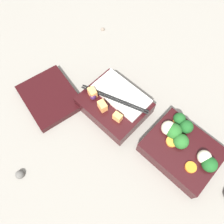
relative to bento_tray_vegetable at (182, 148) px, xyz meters
The scene contains 6 objects.
ground_plane 0.10m from the bento_tray_vegetable, ahead, with size 3.00×3.00×0.00m, color gray.
bento_tray_vegetable is the anchor object (origin of this frame).
bento_tray_rice 0.22m from the bento_tray_vegetable, ahead, with size 0.20×0.15×0.07m.
bento_lid 0.41m from the bento_tray_vegetable, 19.50° to the left, with size 0.18×0.15×0.02m, color black.
pebble_0 0.43m from the bento_tray_vegetable, 52.29° to the left, with size 0.02×0.02×0.02m, color #595651.
pebble_1 0.52m from the bento_tray_vegetable, 21.09° to the right, with size 0.02×0.02×0.02m, color #7A6B5B.
Camera 1 is at (-0.08, 0.25, 0.59)m, focal length 35.00 mm.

